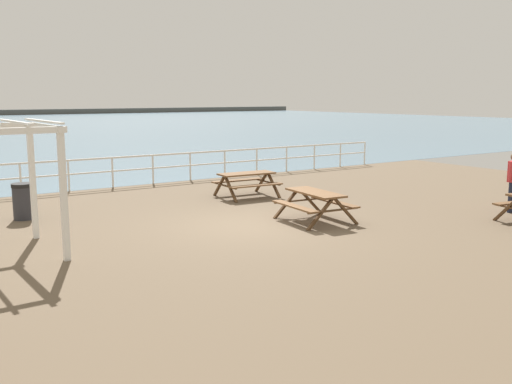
{
  "coord_description": "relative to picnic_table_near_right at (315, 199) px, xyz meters",
  "views": [
    {
      "loc": [
        -7.77,
        -11.64,
        3.18
      ],
      "look_at": [
        0.19,
        0.14,
        0.8
      ],
      "focal_mm": 40.23,
      "sensor_mm": 36.0,
      "label": 1
    }
  ],
  "objects": [
    {
      "name": "picnic_table_far_left",
      "position": [
        0.54,
        4.04,
        0.0
      ],
      "size": [
        1.9,
        1.65,
        0.8
      ],
      "rotation": [
        0.0,
        0.0,
        -0.07
      ],
      "color": "brown",
      "rests_on": "ground"
    },
    {
      "name": "picnic_table_near_right",
      "position": [
        0.0,
        0.0,
        0.0
      ],
      "size": [
        1.69,
        1.93,
        0.8
      ],
      "rotation": [
        0.0,
        0.0,
        1.48
      ],
      "color": "brown",
      "rests_on": "ground"
    },
    {
      "name": "litter_bin",
      "position": [
        -6.15,
        4.46,
        -0.1
      ],
      "size": [
        0.55,
        0.55,
        0.95
      ],
      "color": "#2D2D33",
      "rests_on": "ground"
    },
    {
      "name": "ground_plane",
      "position": [
        -1.56,
        0.53,
        -0.68
      ],
      "size": [
        30.0,
        24.0,
        0.2
      ],
      "primitive_type": "cube",
      "color": "brown"
    },
    {
      "name": "seaward_railing",
      "position": [
        -1.56,
        8.28,
        0.15
      ],
      "size": [
        23.07,
        0.07,
        1.08
      ],
      "color": "white",
      "rests_on": "ground"
    }
  ]
}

